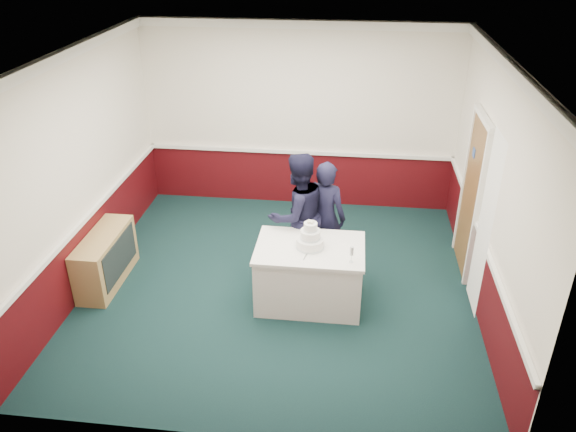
# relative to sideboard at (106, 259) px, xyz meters

# --- Properties ---
(ground) EXTENTS (5.00, 5.00, 0.00)m
(ground) POSITION_rel_sideboard_xyz_m (2.28, 0.17, -0.35)
(ground) COLOR #132F2D
(ground) RESTS_ON ground
(room_shell) EXTENTS (5.00, 5.00, 3.00)m
(room_shell) POSITION_rel_sideboard_xyz_m (2.36, 0.79, 1.62)
(room_shell) COLOR silver
(room_shell) RESTS_ON ground
(sideboard) EXTENTS (0.41, 1.20, 0.70)m
(sideboard) POSITION_rel_sideboard_xyz_m (0.00, 0.00, 0.00)
(sideboard) COLOR tan
(sideboard) RESTS_ON ground
(cake_table) EXTENTS (1.32, 0.92, 0.79)m
(cake_table) POSITION_rel_sideboard_xyz_m (2.70, -0.11, 0.05)
(cake_table) COLOR white
(cake_table) RESTS_ON ground
(wedding_cake) EXTENTS (0.35, 0.35, 0.36)m
(wedding_cake) POSITION_rel_sideboard_xyz_m (2.70, -0.11, 0.55)
(wedding_cake) COLOR white
(wedding_cake) RESTS_ON cake_table
(cake_knife) EXTENTS (0.06, 0.22, 0.00)m
(cake_knife) POSITION_rel_sideboard_xyz_m (2.67, -0.31, 0.44)
(cake_knife) COLOR silver
(cake_knife) RESTS_ON cake_table
(champagne_flute) EXTENTS (0.05, 0.05, 0.21)m
(champagne_flute) POSITION_rel_sideboard_xyz_m (3.20, -0.39, 0.58)
(champagne_flute) COLOR silver
(champagne_flute) RESTS_ON cake_table
(person_man) EXTENTS (1.06, 1.03, 1.73)m
(person_man) POSITION_rel_sideboard_xyz_m (2.48, 0.55, 0.51)
(person_man) COLOR black
(person_man) RESTS_ON ground
(person_woman) EXTENTS (0.67, 0.54, 1.58)m
(person_woman) POSITION_rel_sideboard_xyz_m (2.83, 0.68, 0.44)
(person_woman) COLOR black
(person_woman) RESTS_ON ground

